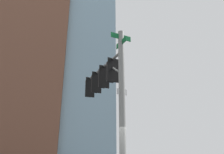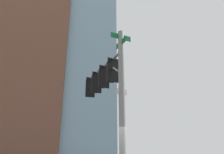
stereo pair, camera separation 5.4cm
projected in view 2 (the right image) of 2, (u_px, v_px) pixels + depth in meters
The scene contains 5 objects.
signal_pole_assembly at pixel (106, 87), 10.06m from camera, with size 1.81×4.76×6.70m.
building_brick_nearside at pixel (15, 78), 47.57m from camera, with size 22.73×18.66×35.31m, color brown.
building_brick_midblock at pixel (50, 84), 53.46m from camera, with size 21.76×14.41×36.42m, color #845B47.
building_glass_tower at pixel (57, 12), 63.15m from camera, with size 30.46×30.59×82.77m, color #8CB2C6.
building_brick_farside at pixel (65, 105), 64.07m from camera, with size 17.14×19.35×31.05m, color #4C3328.
Camera 2 is at (-1.95, -7.82, 1.52)m, focal length 33.93 mm.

